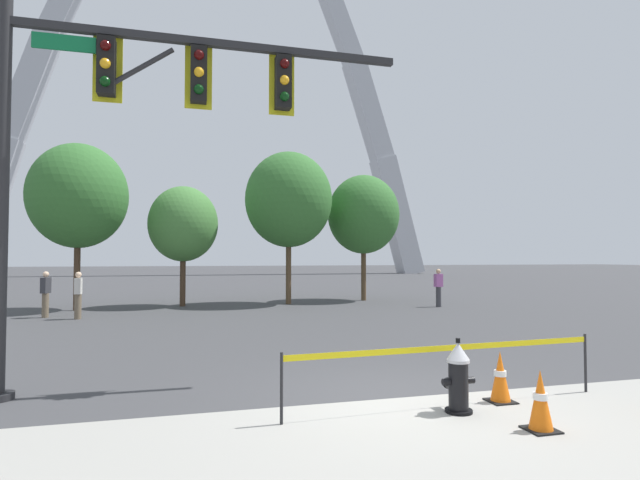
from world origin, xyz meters
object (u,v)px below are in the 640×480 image
object	(u,v)px
pedestrian_standing_center	(78,295)
fire_hydrant	(458,378)
monument_arch	(214,81)
traffic_cone_curb_edge	(500,377)
traffic_signal_gantry	(129,118)
traffic_cone_by_hydrant	(540,401)
pedestrian_walking_right	(438,287)
pedestrian_walking_left	(46,294)

from	to	relation	value
pedestrian_standing_center	fire_hydrant	bearing A→B (deg)	-60.50
fire_hydrant	pedestrian_standing_center	world-z (taller)	pedestrian_standing_center
pedestrian_standing_center	monument_arch	bearing A→B (deg)	81.24
traffic_cone_curb_edge	fire_hydrant	bearing A→B (deg)	-162.00
traffic_signal_gantry	traffic_cone_curb_edge	bearing A→B (deg)	-20.95
fire_hydrant	traffic_cone_by_hydrant	xyz separation A→B (m)	(0.58, -0.89, -0.11)
fire_hydrant	traffic_cone_curb_edge	distance (m)	0.88
fire_hydrant	pedestrian_walking_right	world-z (taller)	pedestrian_walking_right
fire_hydrant	traffic_cone_by_hydrant	size ratio (longest dim) A/B	1.36
traffic_cone_by_hydrant	monument_arch	xyz separation A→B (m)	(-1.07, 55.64, 22.91)
pedestrian_walking_left	pedestrian_walking_right	world-z (taller)	same
pedestrian_walking_left	pedestrian_walking_right	size ratio (longest dim) A/B	1.00
fire_hydrant	monument_arch	size ratio (longest dim) A/B	0.02
fire_hydrant	monument_arch	distance (m)	59.31
traffic_cone_by_hydrant	traffic_signal_gantry	bearing A→B (deg)	147.56
traffic_cone_by_hydrant	pedestrian_standing_center	world-z (taller)	pedestrian_standing_center
traffic_signal_gantry	monument_arch	bearing A→B (deg)	85.74
monument_arch	pedestrian_standing_center	bearing A→B (deg)	-98.76
monument_arch	pedestrian_walking_left	world-z (taller)	monument_arch
pedestrian_walking_right	monument_arch	bearing A→B (deg)	99.85
traffic_cone_by_hydrant	traffic_cone_curb_edge	bearing A→B (deg)	77.54
fire_hydrant	pedestrian_standing_center	xyz separation A→B (m)	(-7.02, 12.41, 0.35)
traffic_cone_curb_edge	pedestrian_walking_right	bearing A→B (deg)	65.17
traffic_cone_curb_edge	pedestrian_standing_center	world-z (taller)	pedestrian_standing_center
fire_hydrant	traffic_signal_gantry	world-z (taller)	traffic_signal_gantry
traffic_cone_curb_edge	pedestrian_walking_right	world-z (taller)	pedestrian_walking_right
fire_hydrant	traffic_signal_gantry	xyz separation A→B (m)	(-4.40, 2.28, 3.80)
traffic_cone_curb_edge	pedestrian_standing_center	bearing A→B (deg)	122.91
fire_hydrant	pedestrian_walking_right	size ratio (longest dim) A/B	0.62
traffic_cone_curb_edge	traffic_signal_gantry	bearing A→B (deg)	159.05
fire_hydrant	monument_arch	bearing A→B (deg)	90.52
monument_arch	pedestrian_walking_right	size ratio (longest dim) A/B	33.99
traffic_cone_by_hydrant	pedestrian_standing_center	bearing A→B (deg)	119.74
traffic_signal_gantry	fire_hydrant	bearing A→B (deg)	-27.33
traffic_signal_gantry	traffic_cone_by_hydrant	bearing A→B (deg)	-32.44
fire_hydrant	traffic_cone_curb_edge	world-z (taller)	fire_hydrant
traffic_cone_curb_edge	pedestrian_walking_left	xyz separation A→B (m)	(-9.03, 12.88, 0.46)
traffic_cone_curb_edge	monument_arch	size ratio (longest dim) A/B	0.01
monument_arch	pedestrian_standing_center	size ratio (longest dim) A/B	33.99
traffic_cone_by_hydrant	pedestrian_walking_right	bearing A→B (deg)	66.13
fire_hydrant	pedestrian_standing_center	bearing A→B (deg)	119.50
traffic_cone_by_hydrant	pedestrian_standing_center	xyz separation A→B (m)	(-7.60, 13.30, 0.46)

